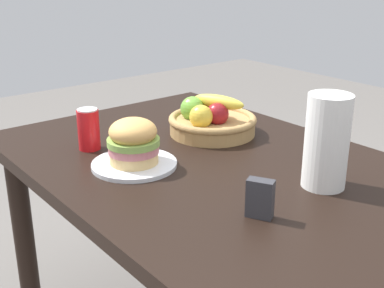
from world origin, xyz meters
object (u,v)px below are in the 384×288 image
Objects in this scene: plate at (134,164)px; fruit_basket at (211,120)px; paper_towel_roll at (327,142)px; napkin_holder at (260,199)px; soda_can at (89,129)px; sandwich at (133,141)px.

fruit_basket reaches higher than plate.
paper_towel_roll is 0.26m from napkin_holder.
fruit_basket is 3.22× the size of napkin_holder.
soda_can is at bearing -151.33° from paper_towel_roll.
paper_towel_roll reaches higher than napkin_holder.
fruit_basket is 1.21× the size of paper_towel_roll.
paper_towel_roll is at bearing 36.62° from plate.
fruit_basket is at bearing 174.68° from paper_towel_roll.
sandwich is 1.62× the size of napkin_holder.
soda_can is 1.40× the size of napkin_holder.
sandwich is 0.36m from fruit_basket.
napkin_holder is at bearing 8.15° from soda_can.
fruit_basket is 0.50m from paper_towel_roll.
napkin_holder is (0.01, -0.25, -0.07)m from paper_towel_roll.
soda_can is 0.40m from fruit_basket.
paper_towel_roll is (0.41, 0.30, 0.11)m from plate.
napkin_holder is (0.42, 0.06, 0.04)m from plate.
paper_towel_roll is (0.61, 0.33, 0.06)m from soda_can.
fruit_basket reaches higher than napkin_holder.
fruit_basket is 0.58m from napkin_holder.
napkin_holder is (0.50, -0.29, -0.00)m from fruit_basket.
napkin_holder reaches higher than plate.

